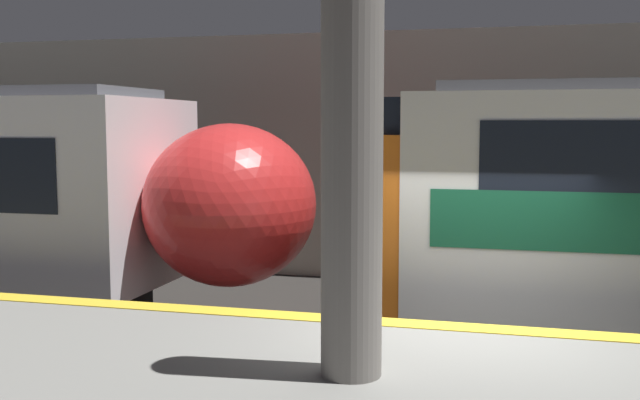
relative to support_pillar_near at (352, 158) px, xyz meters
name	(u,v)px	position (x,y,z in m)	size (l,w,h in m)	color
station_rear_barrier	(491,158)	(0.76, 8.89, -0.38)	(50.00, 0.15, 4.79)	#B2AD9E
support_pillar_near	(352,158)	(0.00, 0.00, 0.00)	(0.46, 0.46, 3.30)	slate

